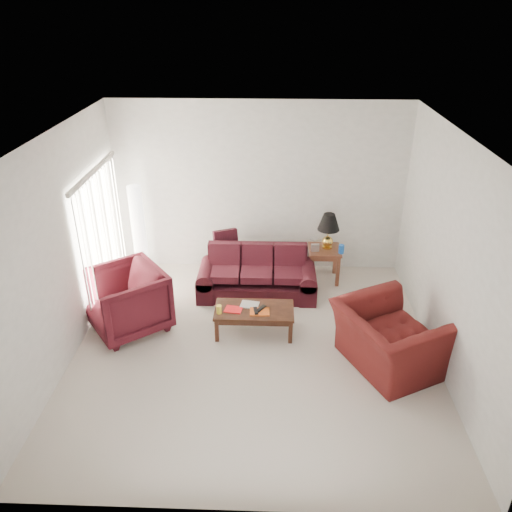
{
  "coord_description": "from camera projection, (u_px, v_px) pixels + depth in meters",
  "views": [
    {
      "loc": [
        0.23,
        -5.65,
        4.43
      ],
      "look_at": [
        0.0,
        0.85,
        1.05
      ],
      "focal_mm": 35.0,
      "sensor_mm": 36.0,
      "label": 1
    }
  ],
  "objects": [
    {
      "name": "coffee_table",
      "position": [
        254.0,
        321.0,
        7.34
      ],
      "size": [
        1.21,
        0.71,
        0.4
      ],
      "primitive_type": null,
      "rotation": [
        0.0,
        0.0,
        0.13
      ],
      "color": "black",
      "rests_on": "ground"
    },
    {
      "name": "blinds",
      "position": [
        102.0,
        238.0,
        7.79
      ],
      "size": [
        0.1,
        2.0,
        2.16
      ],
      "primitive_type": "cube",
      "color": "silver",
      "rests_on": "ground"
    },
    {
      "name": "floor",
      "position": [
        254.0,
        349.0,
        7.06
      ],
      "size": [
        5.0,
        5.0,
        0.0
      ],
      "primitive_type": "plane",
      "color": "beige",
      "rests_on": "ground"
    },
    {
      "name": "remote_a",
      "position": [
        256.0,
        311.0,
        7.15
      ],
      "size": [
        0.08,
        0.18,
        0.02
      ],
      "primitive_type": "cube",
      "rotation": [
        0.0,
        0.0,
        0.17
      ],
      "color": "black",
      "rests_on": "coffee_table"
    },
    {
      "name": "remote_b",
      "position": [
        261.0,
        308.0,
        7.21
      ],
      "size": [
        0.15,
        0.19,
        0.02
      ],
      "primitive_type": "cube",
      "rotation": [
        0.0,
        0.0,
        -0.58
      ],
      "color": "black",
      "rests_on": "coffee_table"
    },
    {
      "name": "magazine_red",
      "position": [
        233.0,
        310.0,
        7.22
      ],
      "size": [
        0.28,
        0.23,
        0.01
      ],
      "primitive_type": "cube",
      "rotation": [
        0.0,
        0.0,
        -0.18
      ],
      "color": "red",
      "rests_on": "coffee_table"
    },
    {
      "name": "end_table",
      "position": [
        324.0,
        264.0,
        8.69
      ],
      "size": [
        0.58,
        0.58,
        0.6
      ],
      "primitive_type": null,
      "rotation": [
        0.0,
        0.0,
        -0.07
      ],
      "color": "#453018",
      "rests_on": "ground"
    },
    {
      "name": "floor_lamp",
      "position": [
        139.0,
        231.0,
        8.62
      ],
      "size": [
        0.33,
        0.33,
        1.68
      ],
      "primitive_type": null,
      "rotation": [
        0.0,
        0.0,
        0.25
      ],
      "color": "white",
      "rests_on": "ground"
    },
    {
      "name": "blue_canister",
      "position": [
        341.0,
        249.0,
        8.37
      ],
      "size": [
        0.11,
        0.11,
        0.15
      ],
      "primitive_type": "cylinder",
      "rotation": [
        0.0,
        0.0,
        0.26
      ],
      "color": "#1A53AB",
      "rests_on": "end_table"
    },
    {
      "name": "magazine_orange",
      "position": [
        260.0,
        312.0,
        7.17
      ],
      "size": [
        0.29,
        0.22,
        0.02
      ],
      "primitive_type": "cube",
      "rotation": [
        0.0,
        0.0,
        0.03
      ],
      "color": "#C65017",
      "rests_on": "coffee_table"
    },
    {
      "name": "table_lamp",
      "position": [
        328.0,
        231.0,
        8.44
      ],
      "size": [
        0.5,
        0.5,
        0.63
      ],
      "primitive_type": null,
      "rotation": [
        0.0,
        0.0,
        -0.43
      ],
      "color": "gold",
      "rests_on": "end_table"
    },
    {
      "name": "picture_frame",
      "position": [
        316.0,
        239.0,
        8.68
      ],
      "size": [
        0.21,
        0.22,
        0.06
      ],
      "primitive_type": "cube",
      "rotation": [
        1.36,
        0.0,
        0.45
      ],
      "color": "#AFAFB3",
      "rests_on": "end_table"
    },
    {
      "name": "armchair_right",
      "position": [
        389.0,
        339.0,
        6.58
      ],
      "size": [
        1.61,
        1.68,
        0.85
      ],
      "primitive_type": "imported",
      "rotation": [
        0.0,
        0.0,
        2.04
      ],
      "color": "#491110",
      "rests_on": "ground"
    },
    {
      "name": "throw_pillow",
      "position": [
        226.0,
        242.0,
        8.65
      ],
      "size": [
        0.46,
        0.35,
        0.43
      ],
      "primitive_type": "cube",
      "rotation": [
        -0.21,
        0.0,
        0.39
      ],
      "color": "black",
      "rests_on": "sofa"
    },
    {
      "name": "sofa",
      "position": [
        257.0,
        274.0,
        8.19
      ],
      "size": [
        1.99,
        0.97,
        0.79
      ],
      "primitive_type": null,
      "rotation": [
        0.0,
        0.0,
        0.07
      ],
      "color": "black",
      "rests_on": "ground"
    },
    {
      "name": "armchair_left",
      "position": [
        126.0,
        300.0,
        7.3
      ],
      "size": [
        1.46,
        1.46,
        0.96
      ],
      "primitive_type": "imported",
      "rotation": [
        0.0,
        0.0,
        -0.92
      ],
      "color": "#400E16",
      "rests_on": "ground"
    },
    {
      "name": "magazine_white",
      "position": [
        250.0,
        305.0,
        7.33
      ],
      "size": [
        0.29,
        0.24,
        0.02
      ],
      "primitive_type": "cube",
      "rotation": [
        0.0,
        0.0,
        -0.17
      ],
      "color": "beige",
      "rests_on": "coffee_table"
    },
    {
      "name": "yellow_glass",
      "position": [
        219.0,
        309.0,
        7.12
      ],
      "size": [
        0.09,
        0.09,
        0.13
      ],
      "primitive_type": "cylinder",
      "rotation": [
        0.0,
        0.0,
        -0.18
      ],
      "color": "yellow",
      "rests_on": "coffee_table"
    },
    {
      "name": "clock",
      "position": [
        315.0,
        248.0,
        8.44
      ],
      "size": [
        0.14,
        0.06,
        0.13
      ],
      "primitive_type": "cube",
      "rotation": [
        0.0,
        0.0,
        0.08
      ],
      "color": "silver",
      "rests_on": "end_table"
    }
  ]
}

